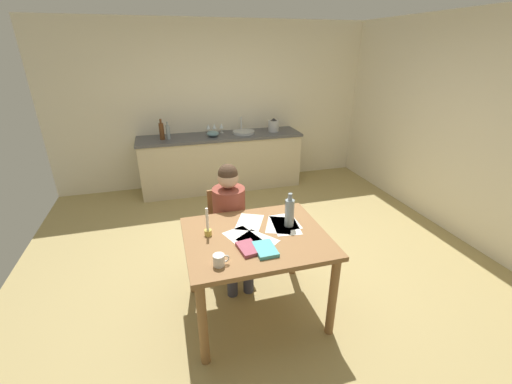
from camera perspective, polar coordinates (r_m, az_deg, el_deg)
ground_plane at (r=3.74m, az=0.68°, el=-12.33°), size 5.20×5.20×0.04m
wall_back at (r=5.63m, az=-7.08°, el=14.63°), size 5.20×0.12×2.60m
wall_right at (r=4.60m, az=33.99°, el=8.72°), size 0.12×5.20×2.60m
kitchen_counter at (r=5.49m, az=-6.01°, el=5.29°), size 2.61×0.64×0.90m
dining_table at (r=2.76m, az=0.00°, el=-9.68°), size 1.15×0.95×0.78m
chair_at_table at (r=3.43m, az=-4.87°, el=-6.04°), size 0.41×0.41×0.87m
person_seated at (r=3.21m, az=-4.39°, el=-4.29°), size 0.33×0.60×1.19m
coffee_mug at (r=2.36m, az=-6.41°, el=-11.69°), size 0.12×0.08×0.09m
candlestick at (r=2.70m, az=-8.39°, el=-6.23°), size 0.06×0.06×0.25m
book_magazine at (r=2.52m, az=-1.39°, el=-9.76°), size 0.16×0.23×0.03m
book_cookery at (r=2.51m, az=1.62°, el=-9.92°), size 0.16×0.23×0.03m
paper_letter at (r=2.63m, az=0.30°, el=-8.40°), size 0.35×0.36×0.00m
paper_bill at (r=2.85m, az=4.01°, el=-5.75°), size 0.31×0.36×0.00m
paper_envelope at (r=2.89m, az=-1.12°, el=-5.26°), size 0.32×0.36×0.00m
paper_receipt at (r=2.83m, az=5.29°, el=-6.01°), size 0.24×0.32×0.00m
paper_notice at (r=2.68m, az=-2.41°, el=-7.81°), size 0.30×0.35×0.00m
paper_flyer at (r=2.90m, az=5.11°, el=-5.21°), size 0.21×0.30×0.00m
wine_bottle_on_table at (r=2.79m, az=5.84°, el=-3.55°), size 0.08×0.08×0.30m
sink_unit at (r=5.43m, az=-2.18°, el=10.40°), size 0.36×0.36×0.24m
bottle_oil at (r=5.23m, az=-16.11°, el=10.18°), size 0.07×0.07×0.31m
bottle_vinegar at (r=5.23m, az=-15.06°, el=10.07°), size 0.06×0.06×0.26m
mixing_bowl at (r=5.28m, az=-7.53°, el=10.04°), size 0.19×0.19×0.09m
stovetop_kettle at (r=5.55m, az=3.07°, el=11.48°), size 0.18×0.18×0.22m
wine_glass_near_sink at (r=5.49m, az=-6.02°, el=11.34°), size 0.07×0.07×0.15m
wine_glass_by_kettle at (r=5.47m, az=-7.26°, el=11.24°), size 0.07×0.07×0.15m
wine_glass_back_left at (r=5.46m, az=-8.29°, el=11.15°), size 0.07×0.07×0.15m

